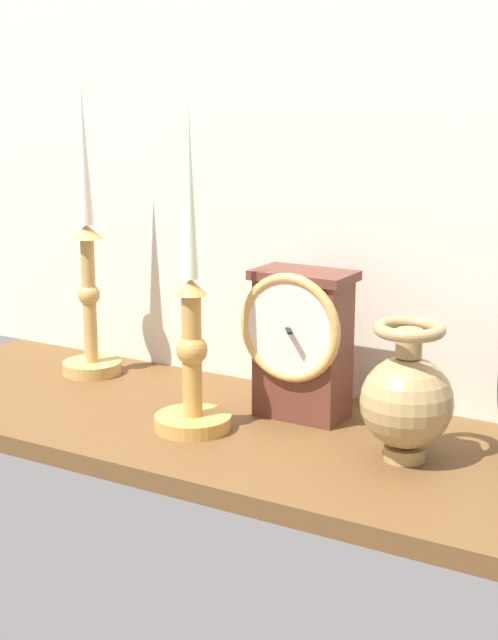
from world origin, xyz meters
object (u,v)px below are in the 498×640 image
object	(u,v)px
candlestick_tall_center	(189,348)
mantel_clock	(301,341)
brass_vase_bulbous	(407,397)
candlestick_tall_left	(88,278)

from	to	relation	value
candlestick_tall_center	mantel_clock	bearing A→B (deg)	46.98
mantel_clock	brass_vase_bulbous	xyz separation A→B (cm)	(17.17, -6.68, -2.75)
mantel_clock	candlestick_tall_left	xyz separation A→B (cm)	(-36.01, 1.52, 4.31)
candlestick_tall_left	candlestick_tall_center	world-z (taller)	candlestick_tall_left
mantel_clock	candlestick_tall_center	xyz separation A→B (cm)	(-10.03, -10.75, 0.18)
mantel_clock	brass_vase_bulbous	size ratio (longest dim) A/B	1.21
brass_vase_bulbous	candlestick_tall_center	bearing A→B (deg)	-171.49
mantel_clock	brass_vase_bulbous	bearing A→B (deg)	-21.25
brass_vase_bulbous	mantel_clock	bearing A→B (deg)	158.75
brass_vase_bulbous	candlestick_tall_left	bearing A→B (deg)	171.24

